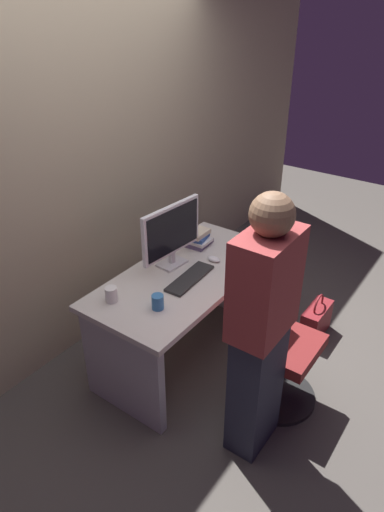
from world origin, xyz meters
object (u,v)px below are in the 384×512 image
(person_at_desk, at_px, (261,331))
(handbag, at_px, (316,320))
(mouse, at_px, (214,259))
(cup_near_keyboard, at_px, (158,302))
(book_stack, at_px, (199,238))
(cup_by_monitor, at_px, (111,294))
(desk, at_px, (186,299))
(monitor, at_px, (172,232))
(keyboard, at_px, (190,278))
(office_chair, at_px, (274,346))

(person_at_desk, distance_m, handbag, 1.37)
(mouse, height_order, cup_near_keyboard, cup_near_keyboard)
(cup_near_keyboard, distance_m, book_stack, 0.86)
(person_at_desk, height_order, handbag, person_at_desk)
(cup_by_monitor, bearing_deg, desk, -18.51)
(desk, height_order, monitor, monitor)
(desk, xyz_separation_m, mouse, (0.24, -0.07, 0.24))
(person_at_desk, xyz_separation_m, mouse, (0.63, 0.72, -0.10))
(book_stack, bearing_deg, handbag, -65.03)
(keyboard, relative_size, handbag, 1.14)
(keyboard, height_order, mouse, mouse)
(desk, relative_size, keyboard, 3.46)
(keyboard, distance_m, handbag, 1.21)
(person_at_desk, relative_size, keyboard, 3.81)
(person_at_desk, bearing_deg, handbag, 3.64)
(desk, xyz_separation_m, handbag, (0.78, -0.71, -0.37))
(cup_by_monitor, bearing_deg, keyboard, -27.58)
(cup_near_keyboard, distance_m, handbag, 1.51)
(desk, bearing_deg, handbag, -42.24)
(handbag, bearing_deg, book_stack, 114.97)
(book_stack, distance_m, handbag, 1.16)
(person_at_desk, bearing_deg, book_stack, 50.78)
(monitor, relative_size, handbag, 1.43)
(desk, height_order, book_stack, book_stack)
(keyboard, bearing_deg, cup_by_monitor, 149.27)
(cup_by_monitor, height_order, handbag, cup_by_monitor)
(monitor, height_order, handbag, monitor)
(book_stack, bearing_deg, person_at_desk, -129.22)
(office_chair, height_order, cup_by_monitor, office_chair)
(cup_near_keyboard, xyz_separation_m, book_stack, (0.81, 0.26, 0.01))
(keyboard, xyz_separation_m, cup_by_monitor, (-0.49, 0.25, 0.04))
(office_chair, xyz_separation_m, mouse, (0.25, 0.64, 0.32))
(mouse, xyz_separation_m, handbag, (0.54, -0.64, -0.61))
(person_at_desk, bearing_deg, cup_by_monitor, 98.94)
(office_chair, xyz_separation_m, cup_near_keyboard, (-0.43, 0.61, 0.35))
(desk, distance_m, handbag, 1.12)
(person_at_desk, relative_size, mouse, 16.39)
(desk, relative_size, cup_by_monitor, 15.01)
(cup_by_monitor, bearing_deg, mouse, -17.76)
(cup_by_monitor, bearing_deg, handbag, -33.94)
(person_at_desk, xyz_separation_m, handbag, (1.18, 0.07, -0.70))
(office_chair, distance_m, person_at_desk, 0.57)
(person_at_desk, xyz_separation_m, book_stack, (0.77, 0.94, -0.06))
(office_chair, height_order, monitor, monitor)
(desk, xyz_separation_m, book_stack, (0.38, 0.16, 0.28))
(desk, height_order, mouse, mouse)
(keyboard, distance_m, cup_near_keyboard, 0.38)
(mouse, distance_m, handbag, 1.04)
(desk, relative_size, monitor, 2.75)
(cup_near_keyboard, bearing_deg, desk, 13.41)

